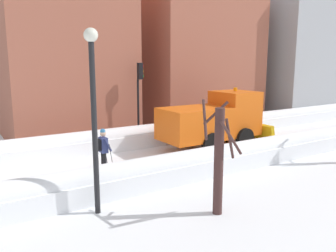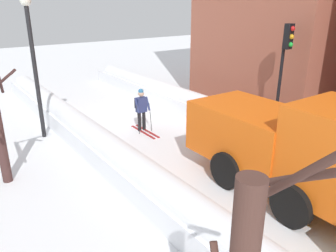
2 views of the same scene
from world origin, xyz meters
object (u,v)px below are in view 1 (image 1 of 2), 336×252
plow_truck (215,120)px  bare_tree_near (219,158)px  street_lamp (93,100)px  skier (103,148)px  traffic_light_pole (140,87)px

plow_truck → bare_tree_near: (6.34, -5.21, 0.24)m
street_lamp → bare_tree_near: street_lamp is taller
skier → traffic_light_pole: size_ratio=0.41×
skier → street_lamp: 4.64m
plow_truck → bare_tree_near: bearing=-39.4°
plow_truck → skier: 6.60m
plow_truck → street_lamp: 9.49m
traffic_light_pole → street_lamp: (7.58, -5.48, 0.30)m
traffic_light_pole → plow_truck: bearing=40.2°
bare_tree_near → traffic_light_pole: bearing=165.4°
traffic_light_pole → bare_tree_near: traffic_light_pole is taller
plow_truck → traffic_light_pole: (-3.22, -2.72, 1.62)m
street_lamp → skier: bearing=155.2°
street_lamp → bare_tree_near: 3.96m
traffic_light_pole → bare_tree_near: 9.97m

